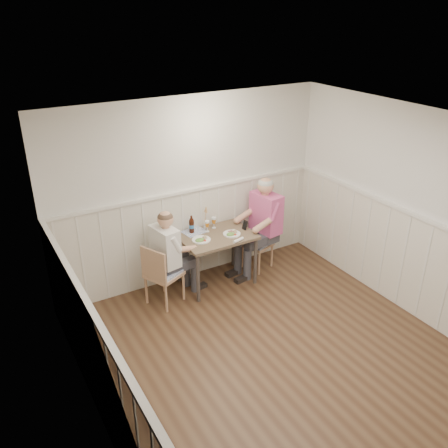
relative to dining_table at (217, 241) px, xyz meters
name	(u,v)px	position (x,y,z in m)	size (l,w,h in m)	color
ground_plane	(284,362)	(-0.18, -1.84, -0.65)	(4.50, 4.50, 0.00)	#442B1B
room_shell	(292,242)	(-0.18, -1.84, 0.86)	(4.04, 4.54, 2.60)	silver
wainscot	(251,281)	(-0.18, -1.15, 0.03)	(4.00, 4.49, 1.34)	beige
dining_table	(217,241)	(0.00, 0.00, 0.00)	(1.01, 0.70, 0.75)	brown
chair_right	(260,240)	(0.78, 0.08, -0.23)	(0.47, 0.47, 0.79)	tan
chair_left	(161,273)	(-0.89, -0.10, -0.19)	(0.54, 0.54, 0.86)	tan
man_in_pink	(263,231)	(0.79, 0.01, -0.04)	(0.72, 0.50, 1.46)	#3F3F47
diner_cream	(169,262)	(-0.74, -0.02, -0.11)	(0.65, 0.46, 1.30)	#3F3F47
plate_man	(232,233)	(0.18, -0.09, 0.12)	(0.24, 0.24, 0.06)	white
plate_diner	(201,239)	(-0.27, -0.04, 0.12)	(0.25, 0.25, 0.06)	white
beer_glass_a	(214,221)	(0.08, 0.22, 0.21)	(0.07, 0.07, 0.16)	silver
beer_glass_b	(207,224)	(-0.06, 0.16, 0.21)	(0.07, 0.07, 0.16)	silver
beer_bottle	(192,225)	(-0.26, 0.24, 0.21)	(0.07, 0.07, 0.26)	black
rolled_napkin	(238,240)	(0.16, -0.31, 0.11)	(0.18, 0.08, 0.04)	white
grass_vase	(205,219)	(-0.04, 0.26, 0.25)	(0.04, 0.04, 0.35)	silver
gingham_mat	(194,232)	(-0.22, 0.24, 0.10)	(0.35, 0.29, 0.01)	#4F619E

